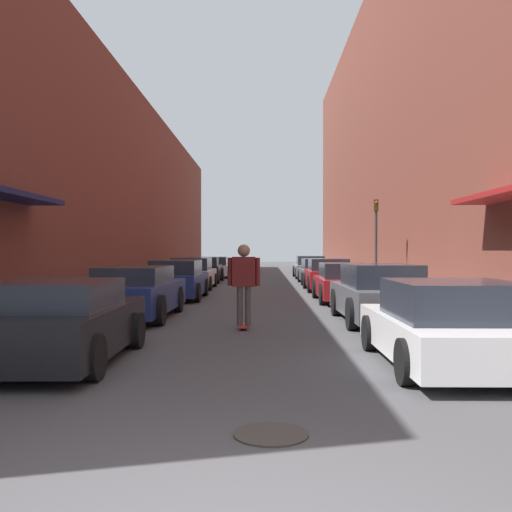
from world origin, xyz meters
TOP-DOWN VIEW (x-y plane):
  - ground at (0.00, 20.44)m, footprint 112.40×112.40m
  - curb_strip_left at (-4.89, 25.55)m, footprint 1.80×51.09m
  - curb_strip_right at (4.89, 25.55)m, footprint 1.80×51.09m
  - building_row_left at (-7.79, 25.54)m, footprint 4.90×51.09m
  - building_row_right at (7.79, 25.54)m, footprint 4.90×51.09m
  - parked_car_left_0 at (-2.92, 5.47)m, footprint 1.96×4.05m
  - parked_car_left_1 at (-3.00, 11.02)m, footprint 1.86×4.52m
  - parked_car_left_2 at (-2.84, 16.58)m, footprint 1.88×4.13m
  - parked_car_left_3 at (-2.96, 21.82)m, footprint 1.91×4.27m
  - parked_car_left_4 at (-3.02, 26.84)m, footprint 1.93×4.53m
  - parked_car_left_5 at (-2.86, 31.97)m, footprint 1.87×4.42m
  - parked_car_right_0 at (2.92, 5.27)m, footprint 2.09×4.02m
  - parked_car_right_1 at (2.88, 10.29)m, footprint 1.87×4.37m
  - parked_car_right_2 at (2.83, 15.69)m, footprint 1.87×4.11m
  - parked_car_right_3 at (2.85, 20.67)m, footprint 1.88×4.04m
  - parked_car_right_4 at (2.93, 25.52)m, footprint 1.92×4.29m
  - parked_car_right_5 at (2.97, 31.44)m, footprint 1.92×4.83m
  - skateboarder at (-0.26, 9.21)m, footprint 0.70×0.78m
  - manhole_cover at (0.24, 2.14)m, footprint 0.70×0.70m
  - traffic_light at (4.51, 18.92)m, footprint 0.16×0.22m

SIDE VIEW (x-z plane):
  - ground at x=0.00m, z-range 0.00..0.00m
  - manhole_cover at x=0.24m, z-range 0.00..0.02m
  - curb_strip_left at x=-4.89m, z-range 0.00..0.12m
  - curb_strip_right at x=4.89m, z-range 0.00..0.12m
  - parked_car_right_0 at x=2.92m, z-range -0.03..1.23m
  - parked_car_right_4 at x=2.93m, z-range -0.03..1.24m
  - parked_car_left_5 at x=-2.86m, z-range -0.03..1.25m
  - parked_car_left_0 at x=-2.92m, z-range -0.01..1.24m
  - parked_car_right_2 at x=2.83m, z-range -0.02..1.26m
  - parked_car_right_5 at x=2.97m, z-range -0.02..1.31m
  - parked_car_left_1 at x=-3.00m, z-range -0.01..1.29m
  - parked_car_left_3 at x=-2.96m, z-range -0.04..1.32m
  - parked_car_right_3 at x=2.85m, z-range -0.02..1.32m
  - parked_car_left_2 at x=-2.84m, z-range -0.03..1.33m
  - parked_car_left_4 at x=-3.02m, z-range -0.01..1.32m
  - parked_car_right_1 at x=2.88m, z-range -0.02..1.36m
  - skateboarder at x=-0.26m, z-range 0.22..2.04m
  - traffic_light at x=4.51m, z-range 0.53..4.06m
  - building_row_left at x=-7.79m, z-range 0.00..9.38m
  - building_row_right at x=7.79m, z-range 0.00..15.82m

